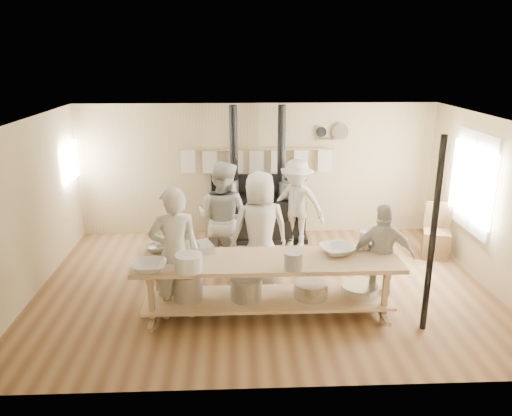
# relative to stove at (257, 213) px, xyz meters

# --- Properties ---
(ground) EXTENTS (7.00, 7.00, 0.00)m
(ground) POSITION_rel_stove_xyz_m (0.01, -2.12, -0.52)
(ground) COLOR brown
(ground) RESTS_ON ground
(room_shell) EXTENTS (7.00, 7.00, 7.00)m
(room_shell) POSITION_rel_stove_xyz_m (0.01, -2.12, 1.10)
(room_shell) COLOR tan
(room_shell) RESTS_ON ground
(window_right) EXTENTS (0.09, 1.50, 1.65)m
(window_right) POSITION_rel_stove_xyz_m (3.48, -1.52, 0.98)
(window_right) COLOR beige
(window_right) RESTS_ON ground
(left_opening) EXTENTS (0.00, 0.90, 0.90)m
(left_opening) POSITION_rel_stove_xyz_m (-3.44, -0.12, 1.08)
(left_opening) COLOR white
(left_opening) RESTS_ON ground
(stove) EXTENTS (1.90, 0.75, 2.60)m
(stove) POSITION_rel_stove_xyz_m (0.00, 0.00, 0.00)
(stove) COLOR black
(stove) RESTS_ON ground
(towel_rail) EXTENTS (3.00, 0.04, 0.47)m
(towel_rail) POSITION_rel_stove_xyz_m (0.01, 0.28, 1.04)
(towel_rail) COLOR tan
(towel_rail) RESTS_ON ground
(back_wall_shelf) EXTENTS (0.63, 0.14, 0.32)m
(back_wall_shelf) POSITION_rel_stove_xyz_m (1.47, 0.32, 1.48)
(back_wall_shelf) COLOR tan
(back_wall_shelf) RESTS_ON ground
(prep_table) EXTENTS (3.60, 0.90, 0.85)m
(prep_table) POSITION_rel_stove_xyz_m (-0.00, -3.02, -0.00)
(prep_table) COLOR tan
(prep_table) RESTS_ON ground
(support_post) EXTENTS (0.08, 0.08, 2.60)m
(support_post) POSITION_rel_stove_xyz_m (2.06, -3.47, 0.78)
(support_post) COLOR black
(support_post) RESTS_ON ground
(cook_far_left) EXTENTS (0.75, 0.56, 1.87)m
(cook_far_left) POSITION_rel_stove_xyz_m (-1.25, -2.99, 0.41)
(cook_far_left) COLOR beige
(cook_far_left) RESTS_ON ground
(cook_left) EXTENTS (1.15, 1.07, 1.90)m
(cook_left) POSITION_rel_stove_xyz_m (-0.63, -1.59, 0.43)
(cook_left) COLOR beige
(cook_left) RESTS_ON ground
(cook_center) EXTENTS (0.98, 0.73, 1.83)m
(cook_center) POSITION_rel_stove_xyz_m (-0.05, -2.03, 0.39)
(cook_center) COLOR beige
(cook_center) RESTS_ON ground
(cook_right) EXTENTS (0.93, 0.45, 1.53)m
(cook_right) POSITION_rel_stove_xyz_m (1.64, -2.81, 0.25)
(cook_right) COLOR beige
(cook_right) RESTS_ON ground
(cook_by_window) EXTENTS (1.24, 1.00, 1.68)m
(cook_by_window) POSITION_rel_stove_xyz_m (0.71, -0.45, 0.32)
(cook_by_window) COLOR beige
(cook_by_window) RESTS_ON ground
(chair) EXTENTS (0.57, 0.57, 0.97)m
(chair) POSITION_rel_stove_xyz_m (3.16, -1.04, -0.24)
(chair) COLOR brown
(chair) RESTS_ON ground
(bowl_white_a) EXTENTS (0.44, 0.44, 0.11)m
(bowl_white_a) POSITION_rel_stove_xyz_m (-1.54, -3.31, 0.38)
(bowl_white_a) COLOR white
(bowl_white_a) RESTS_ON prep_table
(bowl_steel_a) EXTENTS (0.38, 0.38, 0.09)m
(bowl_steel_a) POSITION_rel_stove_xyz_m (-1.54, -2.69, 0.38)
(bowl_steel_a) COLOR silver
(bowl_steel_a) RESTS_ON prep_table
(bowl_white_b) EXTENTS (0.56, 0.56, 0.11)m
(bowl_white_b) POSITION_rel_stove_xyz_m (0.98, -2.87, 0.39)
(bowl_white_b) COLOR white
(bowl_white_b) RESTS_ON prep_table
(bowl_steel_b) EXTENTS (0.40, 0.40, 0.09)m
(bowl_steel_b) POSITION_rel_stove_xyz_m (1.56, -2.69, 0.37)
(bowl_steel_b) COLOR silver
(bowl_steel_b) RESTS_ON prep_table
(roasting_pan) EXTENTS (0.59, 0.50, 0.11)m
(roasting_pan) POSITION_rel_stove_xyz_m (-1.02, -2.73, 0.39)
(roasting_pan) COLOR #B2B2B7
(roasting_pan) RESTS_ON prep_table
(mixing_bowl_large) EXTENTS (0.51, 0.51, 0.13)m
(mixing_bowl_large) POSITION_rel_stove_xyz_m (-1.12, -2.81, 0.39)
(mixing_bowl_large) COLOR silver
(mixing_bowl_large) RESTS_ON prep_table
(bucket_galv) EXTENTS (0.25, 0.25, 0.23)m
(bucket_galv) POSITION_rel_stove_xyz_m (0.31, -3.35, 0.44)
(bucket_galv) COLOR gray
(bucket_galv) RESTS_ON prep_table
(deep_bowl_enamel) EXTENTS (0.45, 0.45, 0.22)m
(deep_bowl_enamel) POSITION_rel_stove_xyz_m (-1.03, -3.35, 0.44)
(deep_bowl_enamel) COLOR white
(deep_bowl_enamel) RESTS_ON prep_table
(pitcher) EXTENTS (0.17, 0.17, 0.25)m
(pitcher) POSITION_rel_stove_xyz_m (1.41, -2.69, 0.46)
(pitcher) COLOR white
(pitcher) RESTS_ON prep_table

